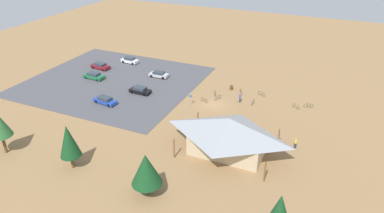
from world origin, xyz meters
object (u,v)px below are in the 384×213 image
at_px(bicycle_red_near_sign, 204,100).
at_px(bicycle_green_lone_east, 308,106).
at_px(bike_pavilion, 228,133).
at_px(trash_bin, 231,88).
at_px(lot_sign, 190,98).
at_px(pine_west, 69,141).
at_px(car_blue_near_entry, 105,100).
at_px(car_maroon_back_corner, 100,66).
at_px(visitor_at_bikes, 240,98).
at_px(bicycle_white_back_row, 253,102).
at_px(pine_center, 146,169).
at_px(bicycle_orange_edge_south, 241,92).
at_px(car_black_second_row, 140,90).
at_px(car_green_front_row, 94,76).
at_px(bicycle_silver_yard_right, 261,94).
at_px(bicycle_black_yard_left, 215,93).
at_px(bicycle_teal_near_porch, 218,98).
at_px(car_white_end_stall, 130,60).
at_px(bicycle_yellow_mid_cluster, 296,106).
at_px(car_silver_aisle_side, 159,74).
at_px(visitor_near_lot, 295,143).

xyz_separation_m(bicycle_red_near_sign, bicycle_green_lone_east, (-18.52, -5.62, 0.01)).
xyz_separation_m(bike_pavilion, trash_bin, (6.35, -21.32, -2.91)).
distance_m(lot_sign, pine_west, 25.08).
relative_size(car_blue_near_entry, car_maroon_back_corner, 1.01).
bearing_deg(visitor_at_bikes, bicycle_white_back_row, -175.39).
bearing_deg(pine_center, bicycle_orange_edge_south, -93.82).
height_order(bicycle_orange_edge_south, car_black_second_row, car_black_second_row).
distance_m(bicycle_red_near_sign, bicycle_green_lone_east, 19.35).
relative_size(lot_sign, car_green_front_row, 0.46).
distance_m(pine_center, car_black_second_row, 30.01).
xyz_separation_m(bicycle_silver_yard_right, visitor_at_bikes, (3.06, 4.56, 0.57)).
bearing_deg(bicycle_black_yard_left, car_blue_near_entry, 33.92).
xyz_separation_m(lot_sign, bicycle_teal_near_porch, (-3.85, -4.44, -1.05)).
xyz_separation_m(bike_pavilion, car_white_end_stall, (33.77, -25.98, -2.60)).
bearing_deg(car_maroon_back_corner, bicycle_green_lone_east, 179.60).
bearing_deg(bicycle_red_near_sign, bicycle_teal_near_porch, -133.94).
bearing_deg(car_green_front_row, bicycle_yellow_mid_cluster, -174.74).
xyz_separation_m(bicycle_yellow_mid_cluster, bicycle_orange_edge_south, (11.09, -1.77, 0.05)).
xyz_separation_m(trash_bin, pine_center, (-0.16, 34.05, 3.45)).
bearing_deg(visitor_at_bikes, bicycle_orange_edge_south, -76.32).
xyz_separation_m(pine_center, bicycle_yellow_mid_cluster, (-13.29, -31.19, -3.56)).
relative_size(bicycle_yellow_mid_cluster, bicycle_silver_yard_right, 0.84).
relative_size(bicycle_black_yard_left, car_silver_aisle_side, 0.39).
relative_size(bike_pavilion, visitor_at_bikes, 7.48).
bearing_deg(bicycle_green_lone_east, bicycle_teal_near_porch, 12.04).
relative_size(bicycle_yellow_mid_cluster, bicycle_white_back_row, 0.81).
bearing_deg(bike_pavilion, bicycle_black_yard_left, -64.12).
height_order(car_black_second_row, visitor_at_bikes, visitor_at_bikes).
bearing_deg(trash_bin, bicycle_white_back_row, 141.62).
height_order(bicycle_teal_near_porch, car_green_front_row, car_green_front_row).
relative_size(bike_pavilion, lot_sign, 6.22).
bearing_deg(car_blue_near_entry, car_black_second_row, -119.01).
height_order(trash_bin, bicycle_white_back_row, bicycle_white_back_row).
height_order(bicycle_orange_edge_south, bicycle_green_lone_east, bicycle_orange_edge_south).
xyz_separation_m(car_silver_aisle_side, car_white_end_stall, (10.74, -4.96, 0.07)).
xyz_separation_m(trash_bin, bicycle_black_yard_left, (2.16, 3.79, -0.06)).
height_order(car_blue_near_entry, car_black_second_row, car_blue_near_entry).
bearing_deg(bicycle_silver_yard_right, lot_sign, 40.31).
relative_size(bicycle_green_lone_east, visitor_at_bikes, 0.90).
relative_size(bicycle_green_lone_east, car_maroon_back_corner, 0.35).
bearing_deg(car_silver_aisle_side, visitor_at_bikes, 167.34).
relative_size(bicycle_silver_yard_right, car_green_front_row, 0.34).
relative_size(trash_bin, car_blue_near_entry, 0.19).
relative_size(bicycle_red_near_sign, car_blue_near_entry, 0.34).
distance_m(bicycle_orange_edge_south, car_black_second_row, 20.16).
relative_size(bicycle_white_back_row, bicycle_black_yard_left, 1.01).
xyz_separation_m(bicycle_teal_near_porch, car_green_front_row, (28.31, 1.54, 0.37)).
distance_m(pine_west, car_silver_aisle_side, 33.71).
relative_size(car_maroon_back_corner, visitor_near_lot, 2.82).
bearing_deg(car_blue_near_entry, lot_sign, -158.28).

